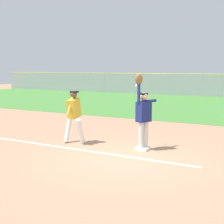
{
  "coord_description": "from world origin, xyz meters",
  "views": [
    {
      "loc": [
        3.98,
        -7.86,
        2.44
      ],
      "look_at": [
        -1.08,
        1.29,
        1.05
      ],
      "focal_mm": 53.38,
      "sensor_mm": 36.0,
      "label": 1
    }
  ],
  "objects_px": {
    "first_base": "(143,149)",
    "parked_car_blue": "(211,86)",
    "runner": "(74,113)",
    "baseball": "(137,86)",
    "parked_car_tan": "(142,85)",
    "fielder": "(143,113)"
  },
  "relations": [
    {
      "from": "baseball",
      "to": "parked_car_tan",
      "type": "bearing_deg",
      "value": 113.29
    },
    {
      "from": "fielder",
      "to": "parked_car_blue",
      "type": "xyz_separation_m",
      "value": [
        -3.19,
        23.53,
        -0.45
      ]
    },
    {
      "from": "runner",
      "to": "first_base",
      "type": "bearing_deg",
      "value": 1.94
    },
    {
      "from": "first_base",
      "to": "fielder",
      "type": "distance_m",
      "value": 1.08
    },
    {
      "from": "parked_car_tan",
      "to": "fielder",
      "type": "bearing_deg",
      "value": -63.69
    },
    {
      "from": "first_base",
      "to": "parked_car_tan",
      "type": "distance_m",
      "value": 25.0
    },
    {
      "from": "parked_car_blue",
      "to": "runner",
      "type": "bearing_deg",
      "value": -84.26
    },
    {
      "from": "parked_car_tan",
      "to": "parked_car_blue",
      "type": "relative_size",
      "value": 0.99
    },
    {
      "from": "fielder",
      "to": "parked_car_tan",
      "type": "bearing_deg",
      "value": -47.42
    },
    {
      "from": "parked_car_blue",
      "to": "parked_car_tan",
      "type": "bearing_deg",
      "value": -170.75
    },
    {
      "from": "runner",
      "to": "baseball",
      "type": "distance_m",
      "value": 2.21
    },
    {
      "from": "first_base",
      "to": "runner",
      "type": "xyz_separation_m",
      "value": [
        -2.31,
        -0.27,
        0.96
      ]
    },
    {
      "from": "parked_car_tan",
      "to": "runner",
      "type": "bearing_deg",
      "value": -68.91
    },
    {
      "from": "first_base",
      "to": "runner",
      "type": "height_order",
      "value": "runner"
    },
    {
      "from": "parked_car_tan",
      "to": "parked_car_blue",
      "type": "distance_m",
      "value": 6.92
    },
    {
      "from": "runner",
      "to": "baseball",
      "type": "xyz_separation_m",
      "value": [
        1.93,
        0.61,
        0.9
      ]
    },
    {
      "from": "first_base",
      "to": "fielder",
      "type": "bearing_deg",
      "value": 107.5
    },
    {
      "from": "fielder",
      "to": "runner",
      "type": "bearing_deg",
      "value": 25.92
    },
    {
      "from": "first_base",
      "to": "parked_car_blue",
      "type": "relative_size",
      "value": 0.08
    },
    {
      "from": "fielder",
      "to": "baseball",
      "type": "relative_size",
      "value": 30.81
    },
    {
      "from": "runner",
      "to": "parked_car_tan",
      "type": "distance_m",
      "value": 24.41
    },
    {
      "from": "runner",
      "to": "baseball",
      "type": "height_order",
      "value": "baseball"
    }
  ]
}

